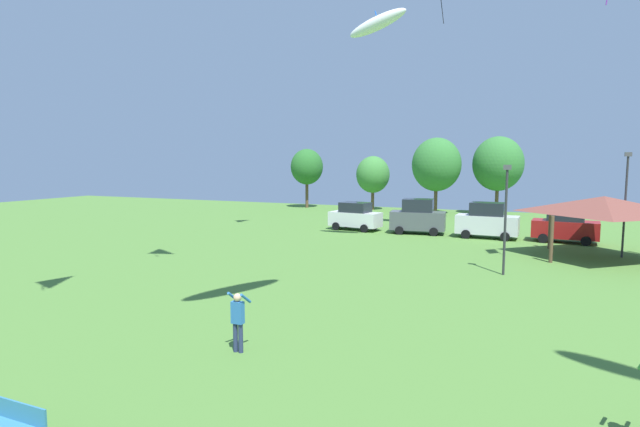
# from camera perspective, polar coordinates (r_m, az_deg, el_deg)

# --- Properties ---
(park_bench) EXTENTS (1.50, 0.40, 0.84)m
(park_bench) POSITION_cam_1_polar(r_m,az_deg,el_deg) (12.24, -31.51, -19.85)
(park_bench) COLOR teal
(park_bench) RESTS_ON ground
(person_standing_mid_field) EXTENTS (0.52, 0.52, 1.82)m
(person_standing_mid_field) POSITION_cam_1_polar(r_m,az_deg,el_deg) (15.08, -9.37, -11.70)
(person_standing_mid_field) COLOR navy
(person_standing_mid_field) RESTS_ON ground
(kite_flying_7) EXTENTS (4.05, 1.22, 1.96)m
(kite_flying_7) POSITION_cam_1_polar(r_m,az_deg,el_deg) (33.45, 6.57, 20.79)
(kite_flying_7) COLOR white
(parked_car_leftmost) EXTENTS (4.31, 2.41, 2.26)m
(parked_car_leftmost) POSITION_cam_1_polar(r_m,az_deg,el_deg) (40.42, 4.04, -0.32)
(parked_car_leftmost) COLOR silver
(parked_car_leftmost) RESTS_ON ground
(parked_car_second_from_left) EXTENTS (4.29, 2.38, 2.69)m
(parked_car_second_from_left) POSITION_cam_1_polar(r_m,az_deg,el_deg) (39.01, 11.12, -0.38)
(parked_car_second_from_left) COLOR #4C5156
(parked_car_second_from_left) RESTS_ON ground
(parked_car_third_from_left) EXTENTS (4.36, 2.06, 2.60)m
(parked_car_third_from_left) POSITION_cam_1_polar(r_m,az_deg,el_deg) (38.01, 18.56, -0.81)
(parked_car_third_from_left) COLOR silver
(parked_car_third_from_left) RESTS_ON ground
(parked_car_rightmost_in_row) EXTENTS (4.32, 2.34, 2.33)m
(parked_car_rightmost_in_row) POSITION_cam_1_polar(r_m,az_deg,el_deg) (38.13, 26.23, -1.27)
(parked_car_rightmost_in_row) COLOR maroon
(parked_car_rightmost_in_row) RESTS_ON ground
(park_pavilion) EXTENTS (6.91, 6.11, 3.60)m
(park_pavilion) POSITION_cam_1_polar(r_m,az_deg,el_deg) (32.57, 29.70, 0.82)
(park_pavilion) COLOR brown
(park_pavilion) RESTS_ON ground
(light_post_0) EXTENTS (0.36, 0.20, 6.08)m
(light_post_0) POSITION_cam_1_polar(r_m,az_deg,el_deg) (33.57, 31.54, 1.47)
(light_post_0) COLOR #2D2D33
(light_post_0) RESTS_ON ground
(light_post_2) EXTENTS (0.36, 0.20, 5.41)m
(light_post_2) POSITION_cam_1_polar(r_m,az_deg,el_deg) (25.89, 20.45, 0.11)
(light_post_2) COLOR #2D2D33
(light_post_2) RESTS_ON ground
(treeline_tree_0) EXTENTS (3.84, 3.84, 6.98)m
(treeline_tree_0) POSITION_cam_1_polar(r_m,az_deg,el_deg) (59.49, -1.51, 5.34)
(treeline_tree_0) COLOR brown
(treeline_tree_0) RESTS_ON ground
(treeline_tree_1) EXTENTS (3.80, 3.80, 6.12)m
(treeline_tree_1) POSITION_cam_1_polar(r_m,az_deg,el_deg) (57.27, 6.06, 4.44)
(treeline_tree_1) COLOR brown
(treeline_tree_1) RESTS_ON ground
(treeline_tree_2) EXTENTS (5.06, 5.06, 7.98)m
(treeline_tree_2) POSITION_cam_1_polar(r_m,az_deg,el_deg) (53.50, 13.17, 5.46)
(treeline_tree_2) COLOR brown
(treeline_tree_2) RESTS_ON ground
(treeline_tree_3) EXTENTS (5.11, 5.11, 8.09)m
(treeline_tree_3) POSITION_cam_1_polar(r_m,az_deg,el_deg) (54.82, 19.68, 5.37)
(treeline_tree_3) COLOR brown
(treeline_tree_3) RESTS_ON ground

